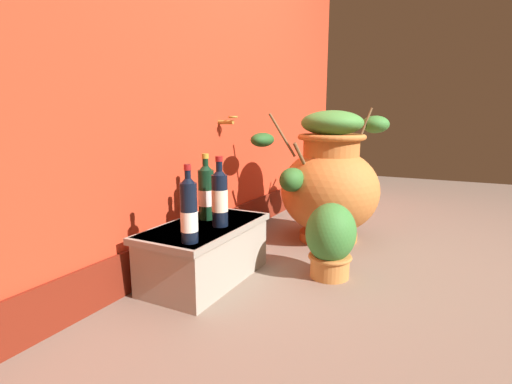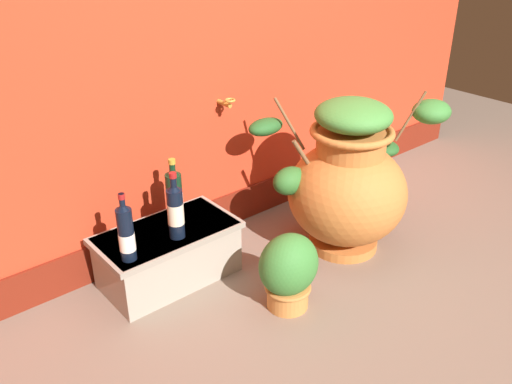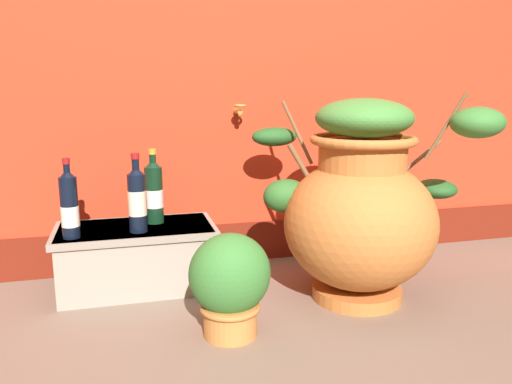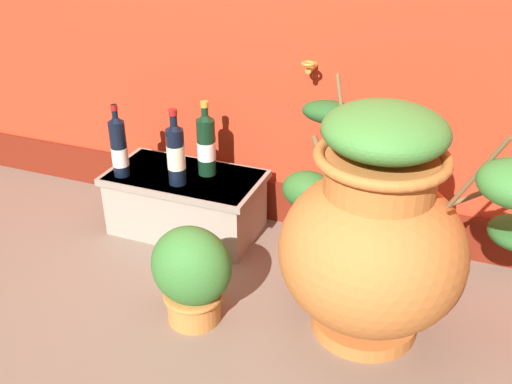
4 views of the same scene
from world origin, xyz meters
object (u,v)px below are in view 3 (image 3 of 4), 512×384
at_px(wine_bottle_left, 137,198).
at_px(wine_bottle_right, 69,205).
at_px(terracotta_urn, 361,208).
at_px(potted_shrub, 230,283).
at_px(wine_bottle_middle, 154,191).

height_order(wine_bottle_left, wine_bottle_right, wine_bottle_left).
bearing_deg(wine_bottle_right, terracotta_urn, -12.32).
distance_m(wine_bottle_left, potted_shrub, 0.59).
xyz_separation_m(wine_bottle_right, potted_shrub, (0.56, -0.44, -0.22)).
distance_m(wine_bottle_left, wine_bottle_right, 0.27).
bearing_deg(wine_bottle_middle, potted_shrub, -69.65).
relative_size(wine_bottle_left, wine_bottle_right, 1.02).
relative_size(wine_bottle_right, potted_shrub, 0.86).
relative_size(terracotta_urn, wine_bottle_left, 2.69).
bearing_deg(wine_bottle_left, potted_shrub, -57.17).
bearing_deg(wine_bottle_left, wine_bottle_right, -175.57).
height_order(wine_bottle_left, potted_shrub, wine_bottle_left).
bearing_deg(terracotta_urn, potted_shrub, -162.64).
xyz_separation_m(terracotta_urn, potted_shrub, (-0.59, -0.18, -0.19)).
bearing_deg(wine_bottle_middle, terracotta_urn, -26.41).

